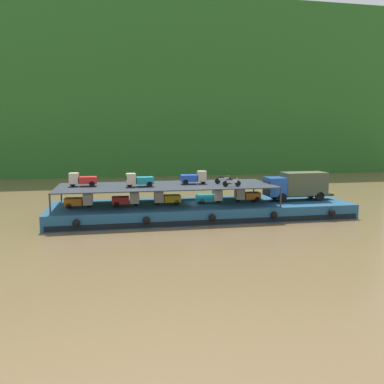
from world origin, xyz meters
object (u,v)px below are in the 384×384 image
(mini_truck_lower_mid, at_px, (167,198))
(motorcycle_upper_port, at_px, (232,182))
(mini_truck_upper_fore, at_px, (194,177))
(motorcycle_upper_centre, at_px, (223,180))
(mini_truck_lower_bow, at_px, (247,195))
(mini_truck_upper_mid, at_px, (139,180))
(covered_lorry, at_px, (297,185))
(cargo_barge, at_px, (202,210))
(mini_truck_lower_stern, at_px, (79,201))
(mini_truck_lower_aft, at_px, (126,199))
(mini_truck_upper_stern, at_px, (82,180))
(mini_truck_lower_fore, at_px, (210,197))

(mini_truck_lower_mid, distance_m, motorcycle_upper_port, 6.92)
(mini_truck_upper_fore, bearing_deg, motorcycle_upper_centre, -8.39)
(mini_truck_lower_bow, bearing_deg, mini_truck_upper_mid, -176.70)
(covered_lorry, xyz_separation_m, motorcycle_upper_centre, (-8.39, 0.30, 0.74))
(cargo_barge, height_order, mini_truck_lower_bow, mini_truck_lower_bow)
(mini_truck_lower_bow, xyz_separation_m, mini_truck_upper_mid, (-11.67, -0.67, 2.00))
(mini_truck_lower_stern, bearing_deg, mini_truck_lower_bow, 1.03)
(covered_lorry, distance_m, mini_truck_lower_stern, 23.37)
(mini_truck_lower_mid, height_order, mini_truck_upper_fore, mini_truck_upper_fore)
(cargo_barge, height_order, mini_truck_lower_mid, mini_truck_lower_mid)
(mini_truck_lower_stern, bearing_deg, mini_truck_upper_mid, -3.44)
(mini_truck_upper_mid, bearing_deg, covered_lorry, 1.33)
(mini_truck_lower_aft, distance_m, mini_truck_lower_mid, 4.18)
(mini_truck_lower_bow, bearing_deg, motorcycle_upper_centre, 179.29)
(mini_truck_upper_stern, bearing_deg, mini_truck_lower_stern, -105.54)
(mini_truck_lower_fore, bearing_deg, mini_truck_lower_bow, 3.80)
(mini_truck_lower_fore, xyz_separation_m, mini_truck_upper_mid, (-7.43, -0.39, 2.00))
(cargo_barge, xyz_separation_m, motorcycle_upper_centre, (2.35, 0.03, 3.18))
(mini_truck_lower_mid, bearing_deg, motorcycle_upper_port, -18.35)
(motorcycle_upper_centre, bearing_deg, mini_truck_upper_stern, 177.08)
(mini_truck_lower_aft, relative_size, mini_truck_lower_fore, 1.00)
(mini_truck_lower_stern, distance_m, mini_truck_lower_bow, 17.63)
(cargo_barge, distance_m, mini_truck_upper_fore, 3.56)
(mini_truck_lower_fore, bearing_deg, mini_truck_upper_fore, 153.45)
(covered_lorry, xyz_separation_m, mini_truck_lower_stern, (-23.34, -0.05, -1.00))
(cargo_barge, height_order, motorcycle_upper_port, motorcycle_upper_port)
(mini_truck_lower_bow, xyz_separation_m, motorcycle_upper_centre, (-2.68, 0.03, 1.74))
(mini_truck_upper_mid, xyz_separation_m, motorcycle_upper_port, (9.19, -1.69, -0.26))
(covered_lorry, bearing_deg, mini_truck_lower_mid, 179.95)
(mini_truck_upper_mid, height_order, motorcycle_upper_port, mini_truck_upper_mid)
(covered_lorry, relative_size, motorcycle_upper_port, 4.15)
(motorcycle_upper_port, distance_m, motorcycle_upper_centre, 2.40)
(mini_truck_lower_mid, relative_size, mini_truck_upper_stern, 0.99)
(mini_truck_lower_stern, bearing_deg, covered_lorry, 0.11)
(mini_truck_upper_stern, bearing_deg, mini_truck_upper_mid, -14.43)
(cargo_barge, height_order, mini_truck_lower_stern, mini_truck_lower_stern)
(motorcycle_upper_port, bearing_deg, mini_truck_lower_fore, 130.21)
(mini_truck_upper_stern, relative_size, motorcycle_upper_centre, 1.46)
(motorcycle_upper_centre, bearing_deg, cargo_barge, -179.30)
(mini_truck_lower_bow, relative_size, mini_truck_upper_fore, 0.98)
(mini_truck_lower_stern, distance_m, motorcycle_upper_port, 15.38)
(mini_truck_lower_bow, bearing_deg, mini_truck_upper_stern, 177.42)
(covered_lorry, distance_m, mini_truck_lower_fore, 10.01)
(mini_truck_lower_fore, bearing_deg, covered_lorry, 0.07)
(covered_lorry, bearing_deg, mini_truck_lower_fore, -179.93)
(mini_truck_upper_fore, bearing_deg, mini_truck_lower_mid, -166.16)
(covered_lorry, relative_size, motorcycle_upper_centre, 4.14)
(cargo_barge, bearing_deg, covered_lorry, -1.46)
(covered_lorry, relative_size, mini_truck_upper_fore, 2.83)
(mini_truck_lower_stern, relative_size, mini_truck_upper_stern, 1.00)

